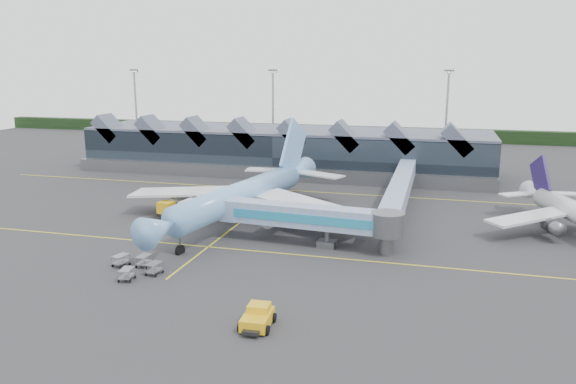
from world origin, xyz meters
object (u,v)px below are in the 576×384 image
(jet_bridge, at_px, (319,219))
(fuel_truck, at_px, (179,203))
(main_airliner, at_px, (246,193))
(pushback_tug, at_px, (257,318))

(jet_bridge, bearing_deg, fuel_truck, 162.30)
(main_airliner, relative_size, jet_bridge, 1.84)
(main_airliner, height_order, fuel_truck, main_airliner)
(pushback_tug, bearing_deg, fuel_truck, 122.24)
(jet_bridge, relative_size, fuel_truck, 2.71)
(main_airliner, distance_m, jet_bridge, 16.13)
(jet_bridge, height_order, pushback_tug, jet_bridge)
(main_airliner, xyz_separation_m, jet_bridge, (13.32, -9.09, -0.60))
(main_airliner, bearing_deg, fuel_truck, -176.44)
(pushback_tug, bearing_deg, main_airliner, 107.85)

